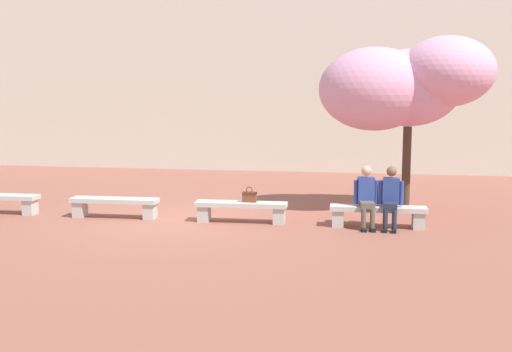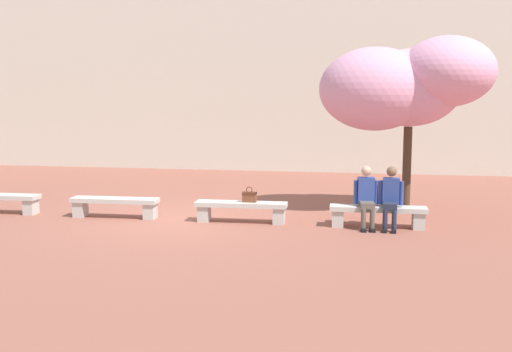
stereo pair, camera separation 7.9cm
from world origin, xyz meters
name	(u,v)px [view 1 (the left image)]	position (x,y,z in m)	size (l,w,h in m)	color
ground_plane	(177,220)	(0.00, 0.00, 0.00)	(100.00, 100.00, 0.00)	#8E5142
building_facade	(259,40)	(0.00, 10.90, 4.87)	(28.00, 4.00, 9.73)	beige
stone_bench_near_west	(115,204)	(-1.46, 0.00, 0.31)	(2.00, 0.48, 0.45)	#BCB7AD
stone_bench_center	(241,208)	(1.46, 0.00, 0.31)	(2.00, 0.48, 0.45)	#BCB7AD
stone_bench_near_east	(378,213)	(4.37, 0.00, 0.31)	(2.00, 0.48, 0.45)	#BCB7AD
person_seated_left	(366,195)	(4.12, -0.05, 0.70)	(0.51, 0.71, 1.29)	black
person_seated_right	(391,195)	(4.62, -0.05, 0.70)	(0.51, 0.70, 1.29)	black
handbag	(249,196)	(1.63, 0.03, 0.58)	(0.30, 0.15, 0.34)	brown
cherry_tree_main	(405,84)	(4.96, 1.76, 3.00)	(3.94, 2.45, 4.07)	#473323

